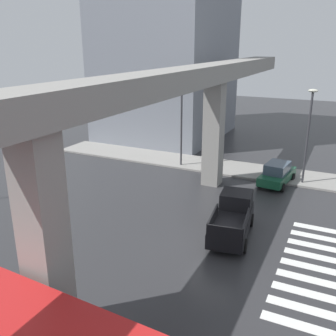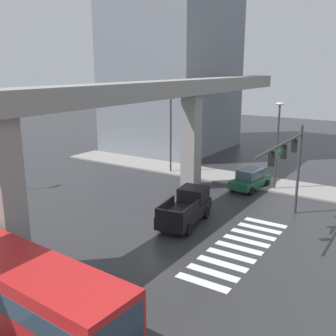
{
  "view_description": "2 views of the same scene",
  "coord_description": "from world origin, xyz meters",
  "views": [
    {
      "loc": [
        -17.24,
        -5.7,
        10.3
      ],
      "look_at": [
        1.51,
        3.37,
        3.4
      ],
      "focal_mm": 40.21,
      "sensor_mm": 36.0,
      "label": 1
    },
    {
      "loc": [
        -19.34,
        -12.76,
        9.97
      ],
      "look_at": [
        2.17,
        1.17,
        3.34
      ],
      "focal_mm": 42.03,
      "sensor_mm": 36.0,
      "label": 2
    }
  ],
  "objects": [
    {
      "name": "office_building",
      "position": [
        22.11,
        13.37,
        14.03
      ],
      "size": [
        14.43,
        12.18,
        28.07
      ],
      "primitive_type": "cube",
      "color": "gray",
      "rests_on": "ground"
    },
    {
      "name": "sedan_dark_green",
      "position": [
        10.84,
        -1.4,
        0.85
      ],
      "size": [
        4.48,
        2.35,
        1.72
      ],
      "color": "#14472D",
      "rests_on": "ground"
    },
    {
      "name": "street_lamp_near_corner",
      "position": [
        11.7,
        -3.2,
        4.56
      ],
      "size": [
        0.44,
        0.7,
        7.24
      ],
      "color": "#38383D",
      "rests_on": "ground"
    },
    {
      "name": "city_bus",
      "position": [
        -11.18,
        -0.55,
        1.72
      ],
      "size": [
        3.22,
        10.92,
        2.99
      ],
      "color": "red",
      "rests_on": "ground"
    },
    {
      "name": "elevated_overpass",
      "position": [
        0.0,
        3.13,
        7.61
      ],
      "size": [
        49.5,
        2.1,
        8.99
      ],
      "color": "gray",
      "rests_on": "ground"
    },
    {
      "name": "ground_plane",
      "position": [
        0.0,
        0.0,
        0.0
      ],
      "size": [
        120.0,
        120.0,
        0.0
      ],
      "primitive_type": "plane",
      "color": "#2D2D30"
    },
    {
      "name": "sidewalk_east",
      "position": [
        12.9,
        2.0,
        0.07
      ],
      "size": [
        4.0,
        36.0,
        0.15
      ],
      "primitive_type": "cube",
      "color": "gray",
      "rests_on": "ground"
    },
    {
      "name": "traffic_signal_mast",
      "position": [
        4.61,
        -6.15,
        4.55
      ],
      "size": [
        8.69,
        0.32,
        6.2
      ],
      "color": "#38383D",
      "rests_on": "ground"
    },
    {
      "name": "pickup_truck",
      "position": [
        1.66,
        -0.62,
        0.99
      ],
      "size": [
        5.31,
        2.59,
        2.08
      ],
      "color": "black",
      "rests_on": "ground"
    },
    {
      "name": "street_lamp_mid_block",
      "position": [
        11.7,
        7.03,
        4.56
      ],
      "size": [
        0.44,
        0.7,
        7.24
      ],
      "color": "#38383D",
      "rests_on": "ground"
    },
    {
      "name": "crosswalk_stripes",
      "position": [
        -0.0,
        -5.04,
        0.01
      ],
      "size": [
        9.35,
        2.8,
        0.01
      ],
      "color": "silver",
      "rests_on": "ground"
    }
  ]
}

